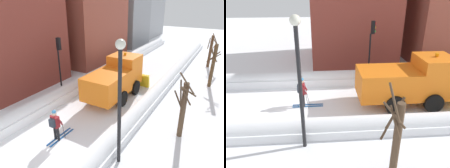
% 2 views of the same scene
% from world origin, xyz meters
% --- Properties ---
extents(ground_plane, '(80.00, 80.00, 0.00)m').
position_xyz_m(ground_plane, '(0.00, 10.00, 0.00)').
color(ground_plane, white).
extents(snowbank_left, '(1.10, 36.00, 1.00)m').
position_xyz_m(snowbank_left, '(-2.92, 10.00, 0.43)').
color(snowbank_left, white).
rests_on(snowbank_left, ground).
extents(snowbank_right, '(1.10, 36.00, 0.90)m').
position_xyz_m(snowbank_right, '(2.92, 10.00, 0.35)').
color(snowbank_right, white).
rests_on(snowbank_right, ground).
extents(building_brick_mid, '(9.07, 9.15, 11.44)m').
position_xyz_m(building_brick_mid, '(-9.22, 14.57, 5.72)').
color(building_brick_mid, brown).
rests_on(building_brick_mid, ground).
extents(building_concrete_far, '(8.72, 6.71, 12.36)m').
position_xyz_m(building_concrete_far, '(-9.22, 24.38, 6.18)').
color(building_concrete_far, gray).
rests_on(building_concrete_far, ground).
extents(building_tower_distant, '(7.17, 8.62, 11.66)m').
position_xyz_m(building_tower_distant, '(-9.22, 33.42, 5.83)').
color(building_tower_distant, '#9EA0A5').
rests_on(building_tower_distant, ground).
extents(plow_truck, '(3.20, 5.98, 3.12)m').
position_xyz_m(plow_truck, '(0.25, 7.13, 1.48)').
color(plow_truck, orange).
rests_on(plow_truck, ground).
extents(skier, '(0.62, 1.80, 1.81)m').
position_xyz_m(skier, '(0.12, 0.90, 1.00)').
color(skier, black).
rests_on(skier, ground).
extents(traffic_light_pole, '(0.28, 0.42, 4.29)m').
position_xyz_m(traffic_light_pole, '(-3.89, 5.73, 3.02)').
color(traffic_light_pole, black).
rests_on(traffic_light_pole, ground).
extents(street_lamp, '(0.40, 0.40, 5.66)m').
position_xyz_m(street_lamp, '(3.70, 1.18, 3.55)').
color(street_lamp, black).
rests_on(street_lamp, ground).
extents(bare_tree_near, '(1.14, 0.89, 3.76)m').
position_xyz_m(bare_tree_near, '(5.66, 4.52, 1.72)').
color(bare_tree_near, brown).
rests_on(bare_tree_near, ground).
extents(bare_tree_mid, '(1.01, 1.13, 3.76)m').
position_xyz_m(bare_tree_mid, '(6.18, 12.74, 1.90)').
color(bare_tree_mid, '#503923').
rests_on(bare_tree_mid, ground).
extents(bare_tree_far, '(0.89, 1.25, 3.71)m').
position_xyz_m(bare_tree_far, '(5.40, 18.36, 1.82)').
color(bare_tree_far, '#503320').
rests_on(bare_tree_far, ground).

